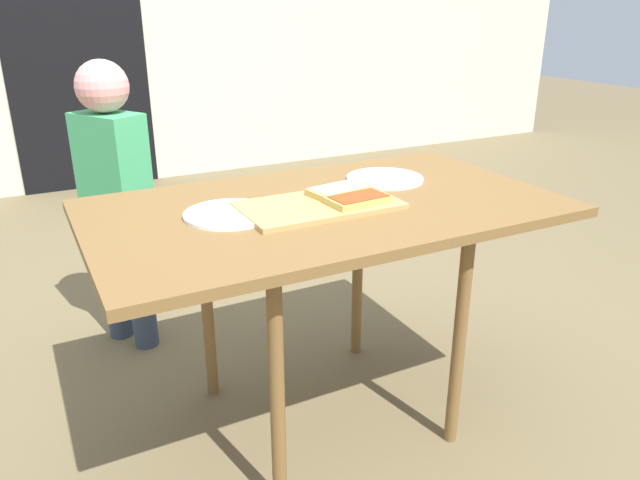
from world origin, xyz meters
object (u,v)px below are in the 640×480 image
plate_white_left (230,214)px  child_left (115,188)px  cutting_board (319,205)px  plate_white_right (385,178)px  pizza_slice_near_right (359,200)px  dining_table (326,223)px  pizza_slice_far_right (338,190)px

plate_white_left → child_left: size_ratio=0.23×
cutting_board → plate_white_right: cutting_board is taller
pizza_slice_near_right → dining_table: bearing=127.8°
pizza_slice_near_right → plate_white_right: size_ratio=0.72×
dining_table → child_left: 0.87m
pizza_slice_far_right → child_left: size_ratio=0.17×
dining_table → plate_white_right: bearing=24.2°
plate_white_left → child_left: 0.75m
plate_white_left → plate_white_right: 0.55m
pizza_slice_near_right → child_left: size_ratio=0.16×
plate_white_left → child_left: bearing=103.5°
cutting_board → plate_white_left: bearing=168.1°
plate_white_left → plate_white_right: size_ratio=1.00×
cutting_board → pizza_slice_near_right: (0.09, -0.05, 0.02)m
dining_table → cutting_board: (-0.04, -0.03, 0.06)m
dining_table → child_left: bearing=120.7°
cutting_board → pizza_slice_far_right: 0.10m
pizza_slice_near_right → plate_white_left: pizza_slice_near_right is taller
pizza_slice_near_right → child_left: 0.97m
pizza_slice_far_right → pizza_slice_near_right: same height
pizza_slice_far_right → plate_white_right: 0.25m
pizza_slice_far_right → pizza_slice_near_right: (0.01, -0.10, 0.00)m
dining_table → plate_white_right: (0.28, 0.12, 0.06)m
dining_table → plate_white_right: size_ratio=5.38×
plate_white_right → plate_white_left: bearing=-169.6°
cutting_board → plate_white_right: bearing=25.8°
pizza_slice_near_right → plate_white_left: size_ratio=0.72×
pizza_slice_far_right → plate_white_left: bearing=179.9°
pizza_slice_near_right → plate_white_right: 0.30m
plate_white_right → child_left: (-0.72, 0.62, -0.10)m
cutting_board → plate_white_right: (0.31, 0.15, -0.00)m
child_left → plate_white_right: bearing=-41.0°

